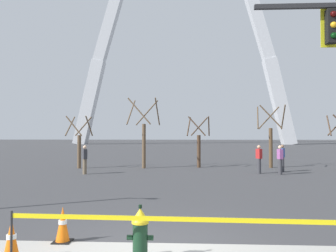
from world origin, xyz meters
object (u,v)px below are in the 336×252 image
pedestrian_standing_center (259,159)px  pedestrian_near_trees (282,158)px  fire_hydrant (140,235)px  monument_arch (183,34)px  traffic_cone_by_hydrant (11,240)px  traffic_cone_mid_sidewalk (63,225)px  pedestrian_walking_right (85,159)px  pedestrian_walking_left (280,160)px

pedestrian_standing_center → pedestrian_near_trees: same height
fire_hydrant → pedestrian_near_trees: size_ratio=0.62×
pedestrian_standing_center → monument_arch: bearing=95.1°
traffic_cone_by_hydrant → monument_arch: 69.79m
pedestrian_near_trees → traffic_cone_mid_sidewalk: bearing=-121.9°
traffic_cone_mid_sidewalk → pedestrian_walking_right: pedestrian_walking_right is taller
traffic_cone_mid_sidewalk → pedestrian_near_trees: 15.54m
fire_hydrant → pedestrian_walking_left: 14.12m
monument_arch → pedestrian_standing_center: size_ratio=34.61×
traffic_cone_mid_sidewalk → pedestrian_walking_left: pedestrian_walking_left is taller
traffic_cone_mid_sidewalk → pedestrian_standing_center: bearing=61.5°
traffic_cone_mid_sidewalk → monument_arch: monument_arch is taller
pedestrian_walking_left → pedestrian_walking_right: bearing=-177.8°
fire_hydrant → traffic_cone_mid_sidewalk: (-1.73, 0.95, -0.11)m
fire_hydrant → traffic_cone_mid_sidewalk: bearing=151.1°
pedestrian_standing_center → traffic_cone_mid_sidewalk: bearing=-118.5°
pedestrian_walking_left → pedestrian_standing_center: (-1.06, 0.38, 0.00)m
traffic_cone_by_hydrant → pedestrian_standing_center: bearing=61.4°
fire_hydrant → pedestrian_near_trees: pedestrian_near_trees is taller
pedestrian_standing_center → fire_hydrant: bearing=-110.4°
traffic_cone_by_hydrant → traffic_cone_mid_sidewalk: 1.14m
pedestrian_walking_left → traffic_cone_mid_sidewalk: bearing=-123.0°
traffic_cone_by_hydrant → pedestrian_walking_right: pedestrian_walking_right is taller
fire_hydrant → monument_arch: 69.67m
monument_arch → pedestrian_standing_center: 57.48m
fire_hydrant → pedestrian_walking_right: 13.26m
fire_hydrant → pedestrian_walking_left: bearing=65.0°
pedestrian_near_trees → pedestrian_standing_center: bearing=-148.0°
traffic_cone_mid_sidewalk → monument_arch: size_ratio=0.01×
pedestrian_walking_right → pedestrian_walking_left: bearing=2.2°
pedestrian_walking_right → pedestrian_near_trees: 11.38m
fire_hydrant → pedestrian_standing_center: bearing=69.6°
fire_hydrant → pedestrian_standing_center: pedestrian_standing_center is taller
pedestrian_walking_right → traffic_cone_mid_sidewalk: bearing=-75.1°
pedestrian_walking_left → pedestrian_walking_right: 10.74m
traffic_cone_by_hydrant → pedestrian_near_trees: size_ratio=0.46×
fire_hydrant → pedestrian_standing_center: 14.06m
fire_hydrant → pedestrian_walking_left: pedestrian_walking_left is taller
fire_hydrant → pedestrian_near_trees: bearing=65.4°
pedestrian_standing_center → pedestrian_walking_right: same height
pedestrian_walking_left → monument_arch: bearing=96.2°
pedestrian_standing_center → pedestrian_near_trees: bearing=32.0°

